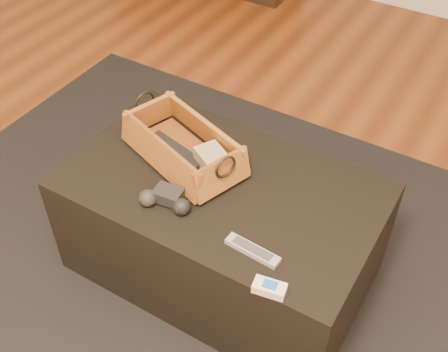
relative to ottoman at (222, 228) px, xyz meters
The scene contains 9 objects.
floor 0.49m from the ottoman, 123.09° to the right, with size 5.00×5.50×0.01m, color brown.
area_rug 0.22m from the ottoman, 90.00° to the right, with size 2.60×2.00×0.01m, color black.
ottoman is the anchor object (origin of this frame).
tv_remote 0.31m from the ottoman, behind, with size 0.23×0.05×0.02m, color black.
cloth_bundle 0.26m from the ottoman, 148.40° to the left, with size 0.12×0.08×0.06m, color tan.
wicker_basket 0.31m from the ottoman, 167.06° to the left, with size 0.47×0.35×0.15m.
game_controller 0.31m from the ottoman, 119.41° to the right, with size 0.17×0.11×0.05m.
silver_remote 0.36m from the ottoman, 41.54° to the right, with size 0.17×0.05×0.02m.
cream_gadget 0.48m from the ottoman, 41.77° to the right, with size 0.09×0.06×0.03m.
Camera 1 is at (0.90, -0.72, 1.66)m, focal length 45.00 mm.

